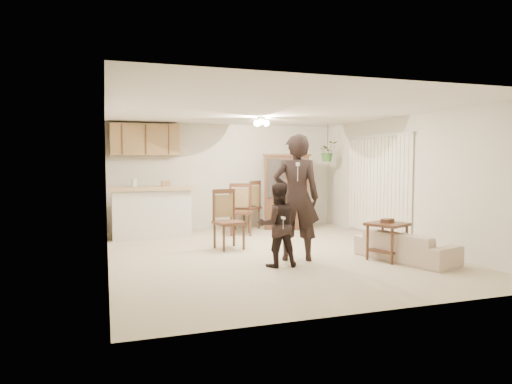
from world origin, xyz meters
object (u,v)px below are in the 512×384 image
object	(u,v)px
adult	(296,206)
side_table	(387,241)
sofa	(406,238)
child	(277,223)
chair_bar	(229,232)
chair_hutch_left	(241,220)
china_hutch	(286,192)
chair_hutch_right	(247,216)

from	to	relation	value
adult	side_table	size ratio (longest dim) A/B	2.42
sofa	adult	distance (m)	1.87
side_table	child	bearing A→B (deg)	175.41
child	chair_bar	world-z (taller)	child
chair_hutch_left	china_hutch	bearing A→B (deg)	35.06
china_hutch	side_table	bearing A→B (deg)	-65.40
side_table	sofa	bearing A→B (deg)	-24.82
chair_bar	chair_hutch_left	bearing A→B (deg)	54.92
chair_bar	chair_hutch_left	xyz separation A→B (m)	(0.66, 1.48, 0.01)
sofa	china_hutch	bearing A→B (deg)	-8.81
child	china_hutch	world-z (taller)	china_hutch
child	side_table	distance (m)	1.91
side_table	chair_hutch_right	xyz separation A→B (m)	(-1.19, 3.93, 0.01)
sofa	chair_hutch_right	distance (m)	4.31
adult	chair_hutch_right	distance (m)	3.51
child	sofa	bearing A→B (deg)	176.71
child	chair_hutch_right	bearing A→B (deg)	-96.26
chair_bar	china_hutch	bearing A→B (deg)	34.24
adult	sofa	bearing A→B (deg)	-178.49
child	chair_hutch_right	size ratio (longest dim) A/B	1.16
sofa	chair_bar	world-z (taller)	chair_bar
china_hutch	chair_bar	xyz separation A→B (m)	(-1.94, -1.96, -0.57)
chair_bar	chair_hutch_right	distance (m)	2.43
child	side_table	bearing A→B (deg)	179.45
sofa	side_table	distance (m)	0.30
side_table	chair_bar	world-z (taller)	chair_bar
sofa	child	size ratio (longest dim) A/B	1.39
child	china_hutch	size ratio (longest dim) A/B	0.76
adult	chair_hutch_left	distance (m)	2.80
chair_hutch_left	chair_hutch_right	xyz separation A→B (m)	(0.37, 0.72, 0.01)
chair_hutch_left	chair_hutch_right	bearing A→B (deg)	76.81
adult	chair_hutch_right	bearing A→B (deg)	-72.68
adult	child	xyz separation A→B (m)	(-0.46, -0.33, -0.22)
child	chair_hutch_left	bearing A→B (deg)	-91.78
chair_bar	child	bearing A→B (deg)	-88.80
china_hutch	chair_hutch_right	bearing A→B (deg)	-174.15
child	side_table	world-z (taller)	child
sofa	china_hutch	xyz separation A→B (m)	(-0.55, 3.82, 0.52)
sofa	adult	size ratio (longest dim) A/B	1.04
child	chair_hutch_right	world-z (taller)	child
china_hutch	side_table	distance (m)	3.75
china_hutch	chair_hutch_left	distance (m)	1.48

